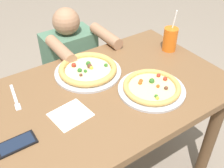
{
  "coord_description": "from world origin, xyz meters",
  "views": [
    {
      "loc": [
        -0.54,
        -0.86,
        1.57
      ],
      "look_at": [
        0.04,
        -0.01,
        0.78
      ],
      "focal_mm": 42.89,
      "sensor_mm": 36.0,
      "label": 1
    }
  ],
  "objects_px": {
    "drink_cup_colored": "(170,39)",
    "pizza_near": "(152,88)",
    "pizza_far": "(88,70)",
    "fork": "(15,98)",
    "diner_seated": "(72,73)",
    "cell_phone": "(17,144)"
  },
  "relations": [
    {
      "from": "pizza_far",
      "to": "drink_cup_colored",
      "type": "xyz_separation_m",
      "value": [
        0.53,
        -0.06,
        0.05
      ]
    },
    {
      "from": "pizza_near",
      "to": "diner_seated",
      "type": "xyz_separation_m",
      "value": [
        -0.07,
        0.77,
        -0.34
      ]
    },
    {
      "from": "pizza_near",
      "to": "drink_cup_colored",
      "type": "relative_size",
      "value": 1.34
    },
    {
      "from": "pizza_near",
      "to": "cell_phone",
      "type": "bearing_deg",
      "value": 176.76
    },
    {
      "from": "pizza_far",
      "to": "cell_phone",
      "type": "height_order",
      "value": "pizza_far"
    },
    {
      "from": "pizza_far",
      "to": "cell_phone",
      "type": "bearing_deg",
      "value": -150.69
    },
    {
      "from": "drink_cup_colored",
      "to": "diner_seated",
      "type": "bearing_deg",
      "value": 127.8
    },
    {
      "from": "pizza_far",
      "to": "diner_seated",
      "type": "height_order",
      "value": "diner_seated"
    },
    {
      "from": "cell_phone",
      "to": "diner_seated",
      "type": "height_order",
      "value": "diner_seated"
    },
    {
      "from": "fork",
      "to": "pizza_near",
      "type": "bearing_deg",
      "value": -28.72
    },
    {
      "from": "fork",
      "to": "pizza_far",
      "type": "bearing_deg",
      "value": -1.58
    },
    {
      "from": "fork",
      "to": "diner_seated",
      "type": "bearing_deg",
      "value": 42.17
    },
    {
      "from": "pizza_far",
      "to": "fork",
      "type": "xyz_separation_m",
      "value": [
        -0.39,
        0.01,
        -0.02
      ]
    },
    {
      "from": "cell_phone",
      "to": "pizza_near",
      "type": "bearing_deg",
      "value": -3.24
    },
    {
      "from": "pizza_near",
      "to": "drink_cup_colored",
      "type": "distance_m",
      "value": 0.42
    },
    {
      "from": "pizza_near",
      "to": "cell_phone",
      "type": "relative_size",
      "value": 2.18
    },
    {
      "from": "drink_cup_colored",
      "to": "fork",
      "type": "distance_m",
      "value": 0.92
    },
    {
      "from": "pizza_near",
      "to": "drink_cup_colored",
      "type": "xyz_separation_m",
      "value": [
        0.34,
        0.24,
        0.05
      ]
    },
    {
      "from": "fork",
      "to": "drink_cup_colored",
      "type": "bearing_deg",
      "value": -4.4
    },
    {
      "from": "drink_cup_colored",
      "to": "pizza_near",
      "type": "bearing_deg",
      "value": -144.85
    },
    {
      "from": "pizza_near",
      "to": "fork",
      "type": "xyz_separation_m",
      "value": [
        -0.57,
        0.31,
        -0.02
      ]
    },
    {
      "from": "pizza_far",
      "to": "drink_cup_colored",
      "type": "relative_size",
      "value": 1.43
    }
  ]
}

